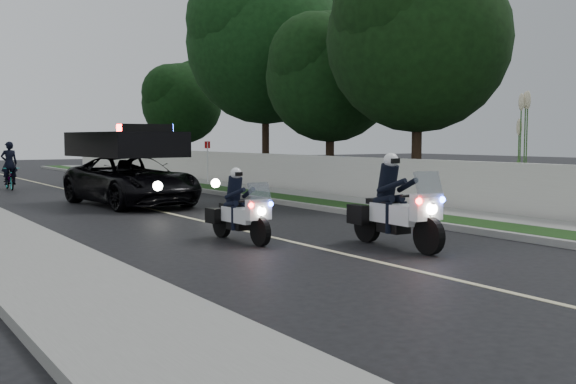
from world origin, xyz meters
TOP-DOWN VIEW (x-y plane):
  - ground at (0.00, 0.00)m, footprint 120.00×120.00m
  - curb_right at (4.10, 10.00)m, footprint 0.20×60.00m
  - grass_verge at (4.80, 10.00)m, footprint 1.20×60.00m
  - sidewalk_right at (6.10, 10.00)m, footprint 1.40×60.00m
  - property_wall at (7.10, 10.00)m, footprint 0.22×60.00m
  - curb_left at (-4.10, 10.00)m, footprint 0.20×60.00m
  - lane_marking at (0.00, 10.00)m, footprint 0.12×50.00m
  - police_moto_left at (-0.87, 1.94)m, footprint 0.73×1.85m
  - police_moto_right at (1.28, -0.46)m, footprint 0.82×2.22m
  - police_suv at (-0.06, 10.51)m, footprint 3.16×5.91m
  - bicycle at (-2.00, 19.61)m, footprint 0.68×1.80m
  - cyclist at (-2.00, 19.61)m, footprint 0.65×0.43m
  - sign_post at (6.00, 17.25)m, footprint 0.39×0.39m
  - pampas_far at (7.60, 1.63)m, footprint 1.34×1.34m
  - tree_right_a at (9.48, 7.49)m, footprint 7.81×7.81m
  - tree_right_c at (9.65, 12.91)m, footprint 5.62×5.62m
  - tree_right_d at (10.08, 18.91)m, footprint 8.02×8.02m
  - tree_right_e at (10.21, 29.25)m, footprint 6.28×6.28m

SIDE VIEW (x-z plane):
  - ground at x=0.00m, z-range 0.00..0.00m
  - police_moto_left at x=-0.87m, z-range -0.77..0.77m
  - police_moto_right at x=1.28m, z-range -0.94..0.94m
  - police_suv at x=-0.06m, z-range -1.38..1.38m
  - bicycle at x=-2.00m, z-range -0.47..0.47m
  - cyclist at x=-2.00m, z-range -0.90..0.90m
  - sign_post at x=6.00m, z-range -1.04..1.04m
  - pampas_far at x=7.60m, z-range -1.79..1.79m
  - tree_right_a at x=9.48m, z-range -5.44..5.44m
  - tree_right_c at x=9.65m, z-range -4.59..4.59m
  - tree_right_d at x=10.08m, z-range -6.60..6.60m
  - tree_right_e at x=10.21m, z-range -4.21..4.21m
  - lane_marking at x=0.00m, z-range 0.00..0.01m
  - curb_right at x=4.10m, z-range 0.00..0.15m
  - curb_left at x=-4.10m, z-range 0.00..0.15m
  - grass_verge at x=4.80m, z-range 0.00..0.16m
  - sidewalk_right at x=6.10m, z-range 0.00..0.16m
  - property_wall at x=7.10m, z-range 0.00..1.50m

